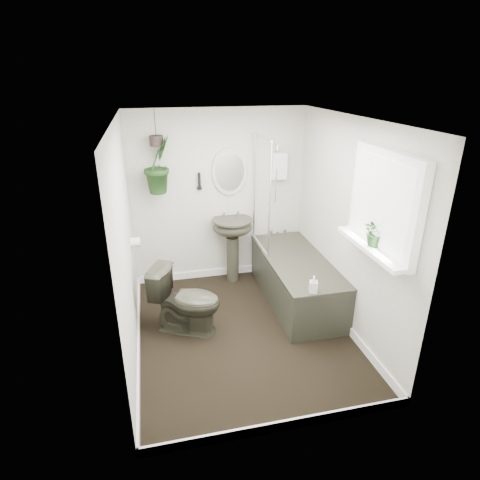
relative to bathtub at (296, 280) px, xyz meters
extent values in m
cube|color=black|center=(-0.80, -0.50, -0.30)|extent=(2.30, 2.80, 0.02)
cube|color=white|center=(-0.80, -0.50, 2.02)|extent=(2.30, 2.80, 0.02)
cube|color=silver|center=(-0.80, 0.91, 0.86)|extent=(2.30, 0.02, 2.30)
cube|color=silver|center=(-0.80, -1.91, 0.86)|extent=(2.30, 0.02, 2.30)
cube|color=silver|center=(-1.96, -0.50, 0.86)|extent=(0.02, 2.80, 2.30)
cube|color=silver|center=(0.36, -0.50, 0.86)|extent=(0.02, 2.80, 2.30)
cube|color=white|center=(-0.80, -0.50, -0.24)|extent=(2.30, 2.80, 0.10)
cube|color=white|center=(0.00, 0.84, 1.26)|extent=(0.20, 0.10, 0.35)
ellipsoid|color=beige|center=(-0.66, 0.87, 1.21)|extent=(0.46, 0.03, 0.62)
cylinder|color=black|center=(-1.06, 0.86, 1.11)|extent=(0.04, 0.04, 0.22)
cylinder|color=white|center=(-1.90, 0.20, 0.61)|extent=(0.11, 0.11, 0.11)
cube|color=white|center=(0.29, -1.20, 1.36)|extent=(0.08, 1.00, 0.90)
cube|color=white|center=(0.22, -1.20, 0.94)|extent=(0.18, 1.00, 0.04)
cube|color=white|center=(0.24, -1.20, 1.36)|extent=(0.01, 0.86, 0.76)
imported|color=#2E2E23|center=(-1.40, -0.33, 0.09)|extent=(0.86, 0.70, 0.76)
imported|color=black|center=(0.25, -1.20, 1.09)|extent=(0.25, 0.22, 0.27)
imported|color=black|center=(-1.56, 0.75, 1.37)|extent=(0.48, 0.49, 0.69)
imported|color=#292525|center=(-0.12, -0.79, 0.38)|extent=(0.11, 0.11, 0.18)
cylinder|color=black|center=(-1.56, 0.75, 1.65)|extent=(0.16, 0.16, 0.12)
camera|label=1|loc=(-1.68, -4.16, 2.40)|focal=30.00mm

